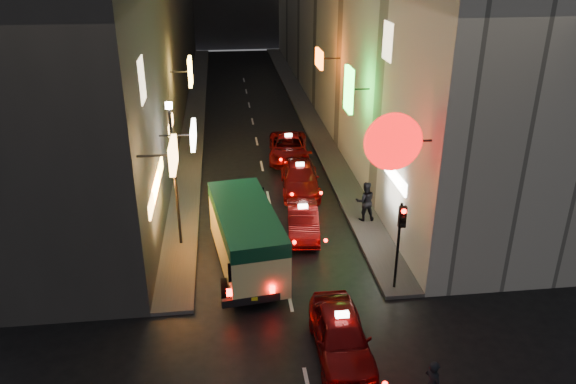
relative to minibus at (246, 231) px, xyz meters
name	(u,v)px	position (x,y,z in m)	size (l,w,h in m)	color
sidewalk_left	(195,111)	(-2.80, 23.14, -1.59)	(1.50, 52.00, 0.15)	#4A4745
sidewalk_right	(304,108)	(5.70, 23.14, -1.59)	(1.50, 52.00, 0.15)	#4A4745
minibus	(246,231)	(0.00, 0.00, 0.00)	(2.94, 6.37, 2.63)	#DAD788
taxi_near	(341,332)	(2.71, -5.54, -0.83)	(2.19, 5.27, 1.84)	#690809
taxi_second	(303,219)	(2.65, 2.62, -0.92)	(2.33, 4.81, 1.65)	#690809
taxi_third	(300,176)	(3.20, 7.42, -0.85)	(2.44, 5.22, 1.79)	#690809
taxi_far	(289,146)	(3.16, 12.22, -0.85)	(2.57, 5.30, 1.80)	#690809
pedestrian_crossing	(433,382)	(4.75, -8.10, -0.73)	(0.62, 0.40, 1.87)	black
pedestrian_sidewalk	(365,199)	(5.68, 3.37, -0.44)	(0.81, 0.50, 2.15)	black
traffic_light	(401,229)	(5.45, -2.39, 1.02)	(0.26, 0.43, 3.50)	black
lamp_post	(174,166)	(-2.75, 2.14, 2.06)	(0.28, 0.28, 6.22)	black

